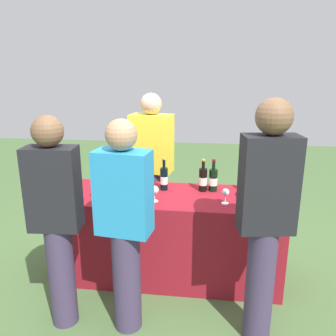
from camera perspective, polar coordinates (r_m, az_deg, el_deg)
name	(u,v)px	position (r m, az deg, el deg)	size (l,w,h in m)	color
ground_plane	(168,272)	(3.43, 0.00, -16.99)	(12.00, 12.00, 0.00)	#476638
tasting_table	(168,235)	(3.23, 0.00, -11.09)	(1.99, 0.70, 0.79)	maroon
wine_bottle_0	(99,175)	(3.28, -11.34, -1.22)	(0.07, 0.07, 0.33)	black
wine_bottle_1	(124,178)	(3.18, -7.39, -1.61)	(0.07, 0.07, 0.33)	black
wine_bottle_2	(136,176)	(3.24, -5.37, -1.39)	(0.07, 0.07, 0.31)	black
wine_bottle_3	(145,177)	(3.22, -3.79, -1.45)	(0.08, 0.08, 0.30)	black
wine_bottle_4	(164,178)	(3.16, -0.67, -1.75)	(0.07, 0.07, 0.31)	black
wine_bottle_5	(203,179)	(3.14, 5.83, -1.91)	(0.07, 0.07, 0.30)	black
wine_bottle_6	(213,180)	(3.16, 7.53, -1.95)	(0.08, 0.08, 0.30)	black
wine_bottle_7	(249,181)	(3.17, 13.36, -2.08)	(0.07, 0.07, 0.32)	black
wine_glass_0	(96,187)	(3.02, -11.94, -3.03)	(0.07, 0.07, 0.15)	silver
wine_glass_1	(130,186)	(2.98, -6.34, -2.98)	(0.07, 0.07, 0.15)	silver
wine_glass_2	(144,185)	(3.00, -4.00, -2.91)	(0.07, 0.07, 0.14)	silver
wine_glass_3	(155,190)	(2.89, -2.25, -3.75)	(0.07, 0.07, 0.14)	silver
wine_glass_4	(226,193)	(2.88, 9.56, -4.13)	(0.06, 0.06, 0.13)	silver
wine_glass_5	(251,190)	(2.97, 13.62, -3.56)	(0.07, 0.07, 0.14)	silver
ice_bucket	(256,191)	(3.03, 14.37, -3.69)	(0.19, 0.19, 0.16)	silver
server_pouring	(152,165)	(3.67, -2.70, 0.46)	(0.46, 0.30, 1.64)	#3F3351
guest_0	(56,216)	(2.56, -18.15, -7.68)	(0.37, 0.22, 1.59)	#3F3351
guest_1	(125,222)	(2.42, -7.24, -8.88)	(0.40, 0.25, 1.57)	#3F3351
guest_2	(266,215)	(2.35, 15.94, -7.55)	(0.38, 0.25, 1.71)	#3F3351
menu_board	(123,197)	(4.22, -7.56, -4.89)	(0.44, 0.03, 0.74)	white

